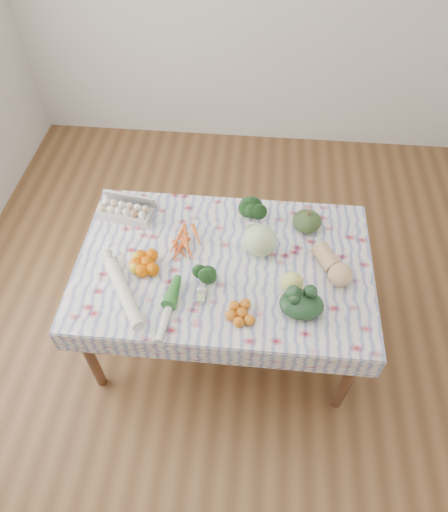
{
  "coord_description": "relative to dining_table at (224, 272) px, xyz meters",
  "views": [
    {
      "loc": [
        0.15,
        -1.59,
        2.76
      ],
      "look_at": [
        0.0,
        0.0,
        0.82
      ],
      "focal_mm": 32.0,
      "sensor_mm": 36.0,
      "label": 1
    }
  ],
  "objects": [
    {
      "name": "egg_carton",
      "position": [
        -0.63,
        0.29,
        0.13
      ],
      "size": [
        0.35,
        0.18,
        0.09
      ],
      "primitive_type": "cube",
      "rotation": [
        0.0,
        0.0,
        -0.15
      ],
      "color": "#BBBBB6",
      "rests_on": "tablecloth"
    },
    {
      "name": "mandarin_cluster",
      "position": [
        0.12,
        -0.34,
        0.11
      ],
      "size": [
        0.24,
        0.24,
        0.06
      ],
      "primitive_type": "cube",
      "rotation": [
        0.0,
        0.0,
        0.3
      ],
      "color": "orange",
      "rests_on": "tablecloth"
    },
    {
      "name": "kabocha_squash",
      "position": [
        0.46,
        0.31,
        0.14
      ],
      "size": [
        0.18,
        0.18,
        0.11
      ],
      "primitive_type": "ellipsoid",
      "rotation": [
        0.0,
        0.0,
        0.07
      ],
      "color": "#384F25",
      "rests_on": "tablecloth"
    },
    {
      "name": "butternut_squash",
      "position": [
        0.6,
        -0.0,
        0.15
      ],
      "size": [
        0.25,
        0.31,
        0.13
      ],
      "primitive_type": "ellipsoid",
      "rotation": [
        0.0,
        0.0,
        0.49
      ],
      "color": "tan",
      "rests_on": "tablecloth"
    },
    {
      "name": "grapefruit",
      "position": [
        0.38,
        -0.15,
        0.14
      ],
      "size": [
        0.15,
        0.15,
        0.12
      ],
      "primitive_type": "sphere",
      "rotation": [
        0.0,
        0.0,
        0.4
      ],
      "color": "#D6D764",
      "rests_on": "tablecloth"
    },
    {
      "name": "leek",
      "position": [
        -0.25,
        -0.35,
        0.1
      ],
      "size": [
        0.08,
        0.38,
        0.04
      ],
      "primitive_type": "cylinder",
      "rotation": [
        1.57,
        0.0,
        -0.1
      ],
      "color": "white",
      "rests_on": "tablecloth"
    },
    {
      "name": "cabbage",
      "position": [
        0.19,
        0.1,
        0.18
      ],
      "size": [
        0.23,
        0.23,
        0.18
      ],
      "primitive_type": "sphere",
      "rotation": [
        0.0,
        0.0,
        -0.28
      ],
      "color": "#BCD790",
      "rests_on": "tablecloth"
    },
    {
      "name": "spinach_bag",
      "position": [
        0.42,
        -0.28,
        0.13
      ],
      "size": [
        0.26,
        0.23,
        0.1
      ],
      "primitive_type": "ellipsoid",
      "rotation": [
        0.0,
        0.0,
        -0.21
      ],
      "color": "black",
      "rests_on": "tablecloth"
    },
    {
      "name": "daikon",
      "position": [
        -0.5,
        -0.28,
        0.12
      ],
      "size": [
        0.32,
        0.44,
        0.07
      ],
      "primitive_type": "cylinder",
      "rotation": [
        1.57,
        0.0,
        0.56
      ],
      "color": "white",
      "rests_on": "tablecloth"
    },
    {
      "name": "tablecloth",
      "position": [
        0.0,
        0.0,
        0.08
      ],
      "size": [
        1.66,
        1.06,
        0.01
      ],
      "primitive_type": "cube",
      "color": "silver",
      "rests_on": "dining_table"
    },
    {
      "name": "orange_cluster",
      "position": [
        -0.42,
        -0.07,
        0.12
      ],
      "size": [
        0.29,
        0.29,
        0.08
      ],
      "primitive_type": "cube",
      "rotation": [
        0.0,
        0.0,
        0.26
      ],
      "color": "#E36100",
      "rests_on": "tablecloth"
    },
    {
      "name": "kale_bunch",
      "position": [
        0.13,
        0.31,
        0.15
      ],
      "size": [
        0.17,
        0.15,
        0.14
      ],
      "primitive_type": "ellipsoid",
      "rotation": [
        0.0,
        0.0,
        0.07
      ],
      "color": "#153814",
      "rests_on": "tablecloth"
    },
    {
      "name": "ground",
      "position": [
        0.0,
        0.0,
        -0.68
      ],
      "size": [
        4.5,
        4.5,
        0.0
      ],
      "primitive_type": "plane",
      "color": "brown",
      "rests_on": "ground"
    },
    {
      "name": "dining_table",
      "position": [
        0.0,
        0.0,
        0.0
      ],
      "size": [
        1.6,
        1.0,
        0.75
      ],
      "color": "brown",
      "rests_on": "ground"
    },
    {
      "name": "broccoli",
      "position": [
        -0.1,
        -0.19,
        0.13
      ],
      "size": [
        0.14,
        0.14,
        0.1
      ],
      "primitive_type": "ellipsoid",
      "rotation": [
        0.0,
        0.0,
        0.02
      ],
      "color": "#1A441A",
      "rests_on": "tablecloth"
    },
    {
      "name": "carrot_bunch",
      "position": [
        -0.23,
        0.11,
        0.1
      ],
      "size": [
        0.23,
        0.21,
        0.04
      ],
      "primitive_type": "cube",
      "rotation": [
        0.0,
        0.0,
        0.05
      ],
      "color": "#DA5D1D",
      "rests_on": "tablecloth"
    }
  ]
}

